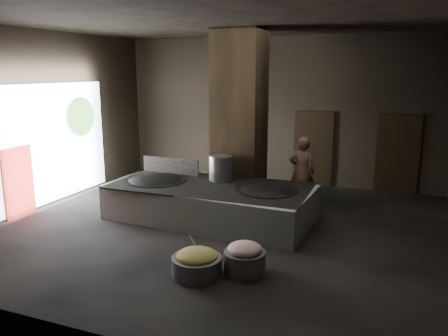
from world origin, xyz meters
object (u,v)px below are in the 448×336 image
at_px(wok_right, 266,194).
at_px(veg_basin, 197,266).
at_px(hearth_platform, 210,202).
at_px(stock_pot, 221,168).
at_px(cook, 302,172).
at_px(meat_basin, 245,262).
at_px(wok_left, 156,183).

distance_m(wok_right, veg_basin, 2.94).
relative_size(hearth_platform, wok_right, 3.41).
height_order(stock_pot, cook, cook).
height_order(hearth_platform, wok_right, wok_right).
bearing_deg(cook, veg_basin, 68.58).
height_order(wok_right, cook, cook).
xyz_separation_m(hearth_platform, wok_right, (1.35, 0.05, 0.34)).
xyz_separation_m(hearth_platform, stock_pot, (0.05, 0.55, 0.72)).
xyz_separation_m(veg_basin, meat_basin, (0.76, 0.35, 0.04)).
relative_size(hearth_platform, wok_left, 3.17).
height_order(wok_left, stock_pot, stock_pot).
xyz_separation_m(hearth_platform, cook, (1.82, 1.79, 0.51)).
relative_size(wok_left, wok_right, 1.07).
distance_m(cook, veg_basin, 4.73).
bearing_deg(stock_pot, meat_basin, -61.27).
xyz_separation_m(cook, veg_basin, (-0.88, -4.58, -0.76)).
bearing_deg(wok_left, meat_basin, -37.28).
height_order(wok_right, veg_basin, wok_right).
xyz_separation_m(wok_right, stock_pot, (-1.30, 0.50, 0.38)).
height_order(hearth_platform, wok_left, wok_left).
bearing_deg(stock_pot, veg_basin, -75.22).
relative_size(wok_right, meat_basin, 1.91).
bearing_deg(hearth_platform, cook, 48.01).
relative_size(wok_right, veg_basin, 1.59).
xyz_separation_m(hearth_platform, meat_basin, (1.69, -2.44, -0.21)).
distance_m(hearth_platform, cook, 2.60).
relative_size(stock_pot, meat_basin, 0.85).
xyz_separation_m(stock_pot, meat_basin, (1.64, -2.99, -0.93)).
xyz_separation_m(stock_pot, cook, (1.77, 1.24, -0.20)).
bearing_deg(hearth_platform, veg_basin, -68.05).
relative_size(hearth_platform, meat_basin, 6.51).
xyz_separation_m(wok_left, veg_basin, (2.38, -2.75, -0.59)).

